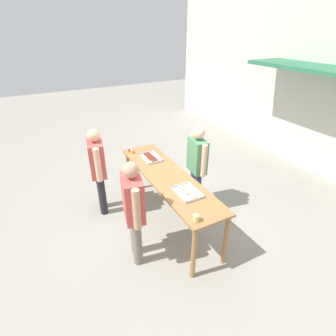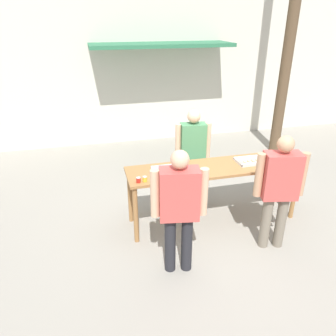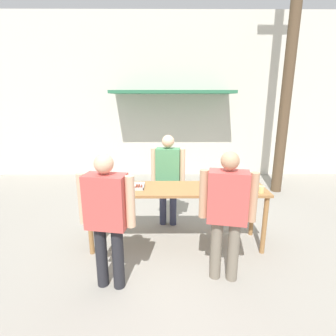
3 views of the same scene
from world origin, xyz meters
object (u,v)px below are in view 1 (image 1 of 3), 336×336
person_server_behind_table (197,162)px  person_customer_holding_hotdog (98,165)px  food_tray_sausages (151,158)px  condiment_jar_ketchup (132,151)px  food_tray_buns (188,192)px  condiment_jar_mustard (130,150)px  beer_cup (196,218)px  person_customer_with_cup (134,206)px

person_server_behind_table → person_customer_holding_hotdog: person_customer_holding_hotdog is taller
food_tray_sausages → person_customer_holding_hotdog: person_customer_holding_hotdog is taller
person_customer_holding_hotdog → condiment_jar_ketchup: bearing=-60.0°
food_tray_sausages → person_server_behind_table: 0.88m
food_tray_buns → food_tray_sausages: bearing=180.0°
condiment_jar_mustard → person_server_behind_table: person_server_behind_table is taller
beer_cup → person_customer_holding_hotdog: 2.16m
food_tray_buns → person_customer_holding_hotdog: size_ratio=0.27×
person_server_behind_table → person_customer_with_cup: 1.65m
beer_cup → person_customer_with_cup: person_customer_with_cup is taller
food_tray_buns → beer_cup: 0.63m
food_tray_sausages → person_customer_holding_hotdog: 0.99m
food_tray_buns → condiment_jar_ketchup: (-1.72, -0.24, 0.02)m
food_tray_buns → person_customer_with_cup: bearing=-92.6°
food_tray_sausages → person_customer_holding_hotdog: (-0.12, -0.99, 0.03)m
condiment_jar_ketchup → person_server_behind_table: person_server_behind_table is taller
beer_cup → person_server_behind_table: (-1.32, 0.88, -0.01)m
condiment_jar_ketchup → food_tray_sausages: bearing=31.6°
condiment_jar_ketchup → person_customer_holding_hotdog: bearing=-70.1°
person_server_behind_table → person_customer_holding_hotdog: bearing=-106.6°
condiment_jar_mustard → person_customer_holding_hotdog: person_customer_holding_hotdog is taller
food_tray_buns → person_customer_with_cup: person_customer_with_cup is taller
person_server_behind_table → person_customer_holding_hotdog: (-0.71, -1.63, -0.00)m
beer_cup → person_server_behind_table: person_server_behind_table is taller
food_tray_sausages → person_server_behind_table: size_ratio=0.28×
food_tray_sausages → person_server_behind_table: bearing=47.6°
beer_cup → person_customer_with_cup: 0.88m
beer_cup → person_customer_holding_hotdog: (-2.03, -0.75, -0.01)m
food_tray_buns → beer_cup: bearing=-21.9°
beer_cup → person_customer_with_cup: (-0.62, -0.62, -0.01)m
person_customer_with_cup → person_server_behind_table: bearing=-53.1°
food_tray_sausages → food_tray_buns: size_ratio=1.02×
person_customer_with_cup → person_customer_holding_hotdog: bearing=17.4°
food_tray_buns → beer_cup: beer_cup is taller
food_tray_buns → person_server_behind_table: person_server_behind_table is taller
condiment_jar_mustard → person_customer_with_cup: bearing=-19.0°
condiment_jar_ketchup → person_customer_with_cup: (1.68, -0.61, 0.00)m
food_tray_buns → condiment_jar_ketchup: bearing=-172.1°
condiment_jar_mustard → person_customer_with_cup: 1.87m
person_customer_holding_hotdog → food_tray_sausages: bearing=-86.8°
beer_cup → person_customer_holding_hotdog: person_customer_holding_hotdog is taller
food_tray_sausages → condiment_jar_ketchup: condiment_jar_ketchup is taller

